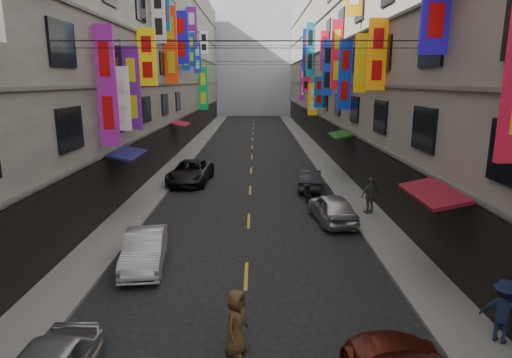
{
  "coord_description": "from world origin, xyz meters",
  "views": [
    {
      "loc": [
        0.32,
        4.21,
        6.63
      ],
      "look_at": [
        0.34,
        12.59,
        4.71
      ],
      "focal_mm": 30.0,
      "sensor_mm": 36.0,
      "label": 1
    }
  ],
  "objects_px": {
    "pedestrian_rnear": "(503,311)",
    "pedestrian_rfar": "(370,195)",
    "car_left_far": "(190,172)",
    "car_left_mid": "(145,249)",
    "scooter_far_right": "(307,193)",
    "car_right_far": "(310,180)",
    "car_right_mid": "(332,208)",
    "pedestrian_crossing": "(236,322)"
  },
  "relations": [
    {
      "from": "pedestrian_crossing",
      "to": "scooter_far_right",
      "type": "bearing_deg",
      "value": 10.24
    },
    {
      "from": "car_right_mid",
      "to": "pedestrian_rnear",
      "type": "relative_size",
      "value": 2.43
    },
    {
      "from": "pedestrian_rfar",
      "to": "scooter_far_right",
      "type": "bearing_deg",
      "value": -71.72
    },
    {
      "from": "car_left_mid",
      "to": "car_right_far",
      "type": "relative_size",
      "value": 1.03
    },
    {
      "from": "car_left_mid",
      "to": "car_right_far",
      "type": "height_order",
      "value": "car_left_mid"
    },
    {
      "from": "car_left_mid",
      "to": "scooter_far_right",
      "type": "bearing_deg",
      "value": 44.27
    },
    {
      "from": "car_right_far",
      "to": "pedestrian_rnear",
      "type": "relative_size",
      "value": 2.26
    },
    {
      "from": "car_left_far",
      "to": "pedestrian_rnear",
      "type": "xyz_separation_m",
      "value": [
        10.6,
        -18.02,
        0.22
      ]
    },
    {
      "from": "scooter_far_right",
      "to": "car_right_mid",
      "type": "xyz_separation_m",
      "value": [
        0.74,
        -3.74,
        0.25
      ]
    },
    {
      "from": "car_left_far",
      "to": "pedestrian_crossing",
      "type": "xyz_separation_m",
      "value": [
        3.85,
        -18.33,
        0.1
      ]
    },
    {
      "from": "car_right_mid",
      "to": "pedestrian_rfar",
      "type": "xyz_separation_m",
      "value": [
        2.08,
        1.01,
        0.37
      ]
    },
    {
      "from": "car_right_far",
      "to": "pedestrian_rfar",
      "type": "bearing_deg",
      "value": 122.58
    },
    {
      "from": "car_left_mid",
      "to": "pedestrian_crossing",
      "type": "height_order",
      "value": "pedestrian_crossing"
    },
    {
      "from": "car_left_far",
      "to": "car_left_mid",
      "type": "bearing_deg",
      "value": -84.86
    },
    {
      "from": "pedestrian_rfar",
      "to": "pedestrian_crossing",
      "type": "distance_m",
      "value": 12.82
    },
    {
      "from": "pedestrian_crossing",
      "to": "car_right_mid",
      "type": "bearing_deg",
      "value": 1.85
    },
    {
      "from": "car_right_far",
      "to": "pedestrian_rnear",
      "type": "xyz_separation_m",
      "value": [
        2.85,
        -16.22,
        0.33
      ]
    },
    {
      "from": "scooter_far_right",
      "to": "car_left_far",
      "type": "distance_m",
      "value": 8.49
    },
    {
      "from": "car_right_mid",
      "to": "scooter_far_right",
      "type": "bearing_deg",
      "value": -85.64
    },
    {
      "from": "car_right_mid",
      "to": "pedestrian_crossing",
      "type": "xyz_separation_m",
      "value": [
        -4.15,
        -10.2,
        0.15
      ]
    },
    {
      "from": "pedestrian_rnear",
      "to": "pedestrian_rfar",
      "type": "bearing_deg",
      "value": -46.03
    },
    {
      "from": "pedestrian_rfar",
      "to": "pedestrian_crossing",
      "type": "height_order",
      "value": "pedestrian_rfar"
    },
    {
      "from": "car_right_far",
      "to": "pedestrian_rnear",
      "type": "height_order",
      "value": "pedestrian_rnear"
    },
    {
      "from": "pedestrian_rnear",
      "to": "pedestrian_rfar",
      "type": "distance_m",
      "value": 10.91
    },
    {
      "from": "car_left_far",
      "to": "pedestrian_rnear",
      "type": "distance_m",
      "value": 20.91
    },
    {
      "from": "car_left_far",
      "to": "car_right_mid",
      "type": "bearing_deg",
      "value": -41.56
    },
    {
      "from": "scooter_far_right",
      "to": "pedestrian_rnear",
      "type": "bearing_deg",
      "value": 105.09
    },
    {
      "from": "scooter_far_right",
      "to": "pedestrian_rfar",
      "type": "bearing_deg",
      "value": 137.19
    },
    {
      "from": "car_left_mid",
      "to": "pedestrian_rfar",
      "type": "relative_size",
      "value": 2.09
    },
    {
      "from": "scooter_far_right",
      "to": "car_right_mid",
      "type": "relative_size",
      "value": 0.44
    },
    {
      "from": "pedestrian_rnear",
      "to": "pedestrian_rfar",
      "type": "height_order",
      "value": "pedestrian_rfar"
    },
    {
      "from": "car_left_far",
      "to": "car_right_far",
      "type": "xyz_separation_m",
      "value": [
        7.75,
        -1.8,
        -0.11
      ]
    },
    {
      "from": "car_right_mid",
      "to": "car_right_far",
      "type": "relative_size",
      "value": 1.07
    },
    {
      "from": "car_left_mid",
      "to": "car_right_mid",
      "type": "xyz_separation_m",
      "value": [
        7.72,
        5.06,
        0.05
      ]
    },
    {
      "from": "car_right_mid",
      "to": "pedestrian_rfar",
      "type": "distance_m",
      "value": 2.34
    },
    {
      "from": "car_right_mid",
      "to": "car_left_far",
      "type": "bearing_deg",
      "value": -52.27
    },
    {
      "from": "car_left_mid",
      "to": "pedestrian_rfar",
      "type": "bearing_deg",
      "value": 24.48
    },
    {
      "from": "pedestrian_rnear",
      "to": "pedestrian_crossing",
      "type": "bearing_deg",
      "value": 43.85
    },
    {
      "from": "car_right_far",
      "to": "pedestrian_crossing",
      "type": "distance_m",
      "value": 16.99
    },
    {
      "from": "car_right_far",
      "to": "car_left_far",
      "type": "bearing_deg",
      "value": -4.13
    },
    {
      "from": "pedestrian_crossing",
      "to": "pedestrian_rnear",
      "type": "bearing_deg",
      "value": -63.38
    },
    {
      "from": "car_right_far",
      "to": "pedestrian_crossing",
      "type": "xyz_separation_m",
      "value": [
        -3.9,
        -16.53,
        0.21
      ]
    }
  ]
}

